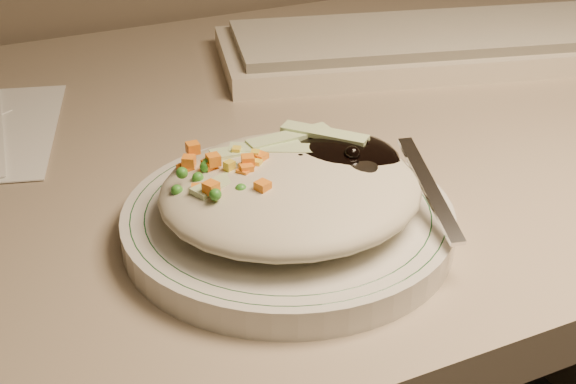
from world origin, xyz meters
name	(u,v)px	position (x,y,z in m)	size (l,w,h in m)	color
desk	(267,296)	(0.00, 1.38, 0.54)	(1.40, 0.70, 0.74)	gray
plate	(288,222)	(-0.06, 1.20, 0.75)	(0.25, 0.25, 0.02)	silver
plate_rim	(288,211)	(-0.06, 1.20, 0.76)	(0.23, 0.23, 0.00)	#144723
meal	(294,184)	(-0.06, 1.20, 0.78)	(0.20, 0.19, 0.05)	#B9B196
keyboard	(435,44)	(0.25, 1.47, 0.76)	(0.52, 0.29, 0.03)	beige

